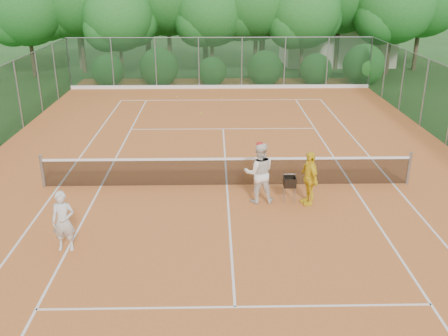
# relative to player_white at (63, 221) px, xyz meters

# --- Properties ---
(ground) EXTENTS (120.00, 120.00, 0.00)m
(ground) POSITION_rel_player_white_xyz_m (4.13, 3.97, -0.80)
(ground) COLOR #1E4518
(ground) RESTS_ON ground
(clay_court) EXTENTS (18.00, 36.00, 0.02)m
(clay_court) POSITION_rel_player_white_xyz_m (4.13, 3.97, -0.79)
(clay_court) COLOR #C4692D
(clay_court) RESTS_ON ground
(club_building) EXTENTS (8.00, 5.00, 3.00)m
(club_building) POSITION_rel_player_white_xyz_m (13.13, 27.97, 0.70)
(club_building) COLOR beige
(club_building) RESTS_ON ground
(tennis_net) EXTENTS (11.97, 0.10, 1.10)m
(tennis_net) POSITION_rel_player_white_xyz_m (4.13, 3.97, -0.27)
(tennis_net) COLOR gray
(tennis_net) RESTS_ON clay_court
(player_white) EXTENTS (0.58, 0.39, 1.56)m
(player_white) POSITION_rel_player_white_xyz_m (0.00, 0.00, 0.00)
(player_white) COLOR silver
(player_white) RESTS_ON clay_court
(player_center_grp) EXTENTS (0.94, 0.74, 1.91)m
(player_center_grp) POSITION_rel_player_white_xyz_m (5.06, 2.72, 0.16)
(player_center_grp) COLOR white
(player_center_grp) RESTS_ON clay_court
(player_yellow) EXTENTS (0.63, 1.04, 1.65)m
(player_yellow) POSITION_rel_player_white_xyz_m (6.53, 2.55, 0.04)
(player_yellow) COLOR yellow
(player_yellow) RESTS_ON clay_court
(ball_hopper) EXTENTS (0.35, 0.35, 0.79)m
(ball_hopper) POSITION_rel_player_white_xyz_m (5.98, 2.69, -0.15)
(ball_hopper) COLOR gray
(ball_hopper) RESTS_ON clay_court
(stray_ball_a) EXTENTS (0.07, 0.07, 0.07)m
(stray_ball_a) POSITION_rel_player_white_xyz_m (3.07, 13.00, -0.75)
(stray_ball_a) COLOR #DFEB36
(stray_ball_a) RESTS_ON clay_court
(stray_ball_b) EXTENTS (0.07, 0.07, 0.07)m
(stray_ball_b) POSITION_rel_player_white_xyz_m (1.65, 16.56, -0.75)
(stray_ball_b) COLOR yellow
(stray_ball_b) RESTS_ON clay_court
(stray_ball_c) EXTENTS (0.07, 0.07, 0.07)m
(stray_ball_c) POSITION_rel_player_white_xyz_m (4.16, 16.09, -0.75)
(stray_ball_c) COLOR #BECC2F
(stray_ball_c) RESTS_ON clay_court
(court_markings) EXTENTS (11.03, 23.83, 0.01)m
(court_markings) POSITION_rel_player_white_xyz_m (4.13, 3.97, -0.78)
(court_markings) COLOR white
(court_markings) RESTS_ON clay_court
(fence_back) EXTENTS (18.07, 0.07, 3.00)m
(fence_back) POSITION_rel_player_white_xyz_m (4.13, 18.97, 0.72)
(fence_back) COLOR #19381E
(fence_back) RESTS_ON clay_court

